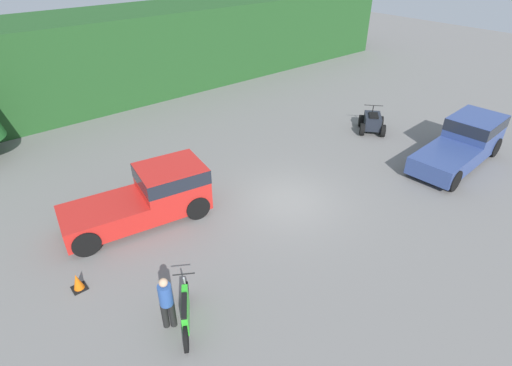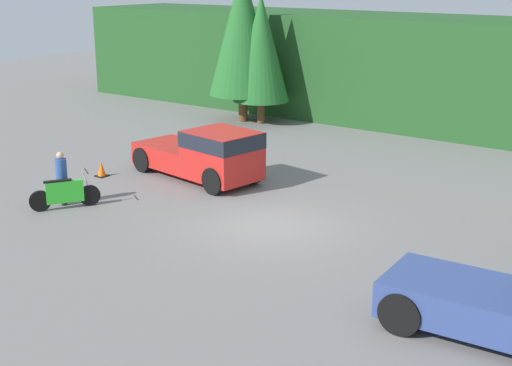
# 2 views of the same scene
# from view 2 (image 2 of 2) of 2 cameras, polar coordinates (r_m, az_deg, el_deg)

# --- Properties ---
(ground_plane) EXTENTS (80.00, 80.00, 0.00)m
(ground_plane) POSITION_cam_2_polar(r_m,az_deg,el_deg) (20.77, 1.27, -3.41)
(ground_plane) COLOR slate
(hillside_backdrop) EXTENTS (44.00, 6.00, 5.02)m
(hillside_backdrop) POSITION_cam_2_polar(r_m,az_deg,el_deg) (34.20, 17.03, 8.23)
(hillside_backdrop) COLOR #235123
(hillside_backdrop) RESTS_ON ground_plane
(tree_left) EXTENTS (3.25, 3.25, 7.39)m
(tree_left) POSITION_cam_2_polar(r_m,az_deg,el_deg) (34.44, -1.08, 12.07)
(tree_left) COLOR brown
(tree_left) RESTS_ON ground_plane
(tree_mid_left) EXTENTS (2.69, 2.69, 6.12)m
(tree_mid_left) POSITION_cam_2_polar(r_m,az_deg,el_deg) (34.02, 0.40, 10.75)
(tree_mid_left) COLOR brown
(tree_mid_left) RESTS_ON ground_plane
(pickup_truck_red) EXTENTS (5.34, 2.77, 1.89)m
(pickup_truck_red) POSITION_cam_2_polar(r_m,az_deg,el_deg) (24.91, -3.97, 2.40)
(pickup_truck_red) COLOR red
(pickup_truck_red) RESTS_ON ground_plane
(dirt_bike) EXTENTS (1.24, 1.91, 1.15)m
(dirt_bike) POSITION_cam_2_polar(r_m,az_deg,el_deg) (22.86, -15.04, -0.85)
(dirt_bike) COLOR black
(dirt_bike) RESTS_ON ground_plane
(rider_person) EXTENTS (0.49, 0.49, 1.72)m
(rider_person) POSITION_cam_2_polar(r_m,az_deg,el_deg) (23.16, -15.28, 0.55)
(rider_person) COLOR black
(rider_person) RESTS_ON ground_plane
(traffic_cone) EXTENTS (0.42, 0.42, 0.55)m
(traffic_cone) POSITION_cam_2_polar(r_m,az_deg,el_deg) (26.17, -12.26, 1.07)
(traffic_cone) COLOR black
(traffic_cone) RESTS_ON ground_plane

